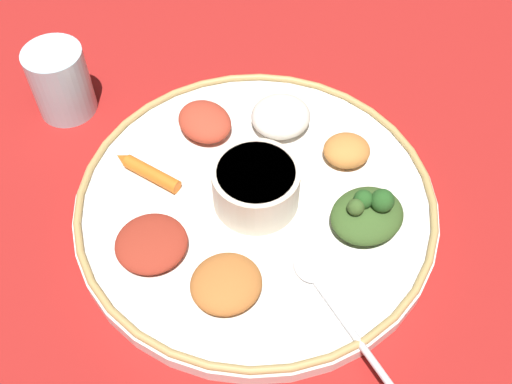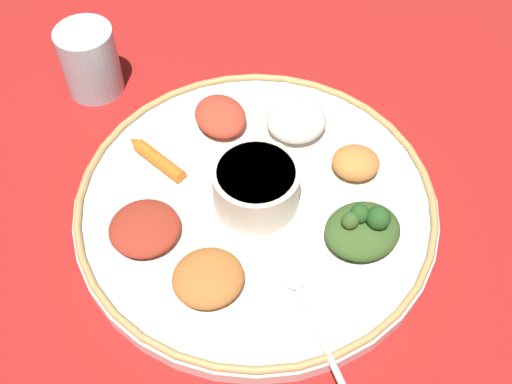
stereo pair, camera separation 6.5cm
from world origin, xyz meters
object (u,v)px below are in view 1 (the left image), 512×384
object	(u,v)px
drinking_glass	(62,85)
spoon	(327,297)
carrot_near_spoon	(147,172)
greens_pile	(368,214)
center_bowl	(256,185)

from	to	relation	value
drinking_glass	spoon	bearing A→B (deg)	-40.56
spoon	carrot_near_spoon	xyz separation A→B (m)	(-0.19, 0.15, 0.00)
greens_pile	drinking_glass	bearing A→B (deg)	153.51
carrot_near_spoon	drinking_glass	world-z (taller)	drinking_glass
spoon	greens_pile	xyz separation A→B (m)	(0.04, 0.09, 0.01)
carrot_near_spoon	drinking_glass	xyz separation A→B (m)	(-0.12, 0.12, 0.01)
spoon	drinking_glass	size ratio (longest dim) A/B	1.62
center_bowl	drinking_glass	world-z (taller)	drinking_glass
center_bowl	spoon	xyz separation A→B (m)	(0.07, -0.12, -0.02)
center_bowl	carrot_near_spoon	xyz separation A→B (m)	(-0.12, 0.03, -0.02)
center_bowl	spoon	size ratio (longest dim) A/B	0.64
greens_pile	drinking_glass	distance (m)	0.39
center_bowl	spoon	bearing A→B (deg)	-58.20
center_bowl	carrot_near_spoon	size ratio (longest dim) A/B	1.15
greens_pile	center_bowl	bearing A→B (deg)	166.99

